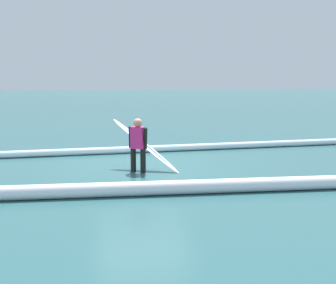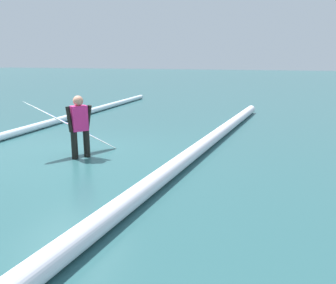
{
  "view_description": "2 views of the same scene",
  "coord_description": "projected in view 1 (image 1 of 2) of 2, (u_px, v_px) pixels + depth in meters",
  "views": [
    {
      "loc": [
        1.47,
        11.97,
        2.44
      ],
      "look_at": [
        -0.32,
        2.06,
        0.98
      ],
      "focal_mm": 49.04,
      "sensor_mm": 36.0,
      "label": 1
    },
    {
      "loc": [
        6.48,
        4.94,
        2.13
      ],
      "look_at": [
        0.58,
        2.75,
        0.63
      ],
      "focal_mm": 37.22,
      "sensor_mm": 36.0,
      "label": 2
    }
  ],
  "objects": [
    {
      "name": "ground_plane",
      "position": [
        142.0,
        168.0,
        12.26
      ],
      "size": [
        134.38,
        134.38,
        0.0
      ],
      "primitive_type": "plane",
      "color": "#29575A"
    },
    {
      "name": "surfer",
      "position": [
        138.0,
        142.0,
        11.59
      ],
      "size": [
        0.45,
        0.41,
        1.37
      ],
      "rotation": [
        0.0,
        0.0,
        2.54
      ],
      "color": "black",
      "rests_on": "ground_plane"
    },
    {
      "name": "surfboard",
      "position": [
        145.0,
        145.0,
        11.97
      ],
      "size": [
        1.73,
        1.55,
        1.31
      ],
      "color": "white",
      "rests_on": "ground_plane"
    },
    {
      "name": "wave_crest_foreground",
      "position": [
        76.0,
        152.0,
        14.14
      ],
      "size": [
        25.84,
        2.03,
        0.22
      ],
      "primitive_type": "cylinder",
      "rotation": [
        0.0,
        1.57,
        0.07
      ],
      "color": "white",
      "rests_on": "ground_plane"
    },
    {
      "name": "wave_crest_midground",
      "position": [
        163.0,
        188.0,
        9.44
      ],
      "size": [
        15.78,
        0.95,
        0.3
      ],
      "primitive_type": "cylinder",
      "rotation": [
        0.0,
        1.57,
        -0.04
      ],
      "color": "white",
      "rests_on": "ground_plane"
    }
  ]
}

